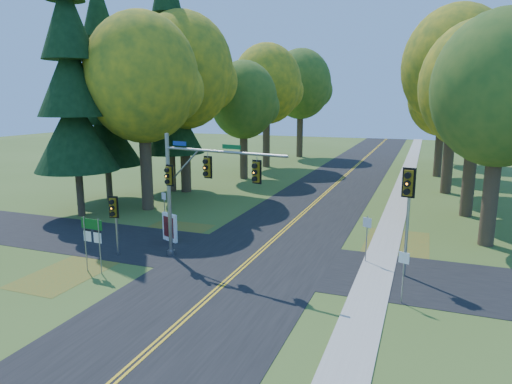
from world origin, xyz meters
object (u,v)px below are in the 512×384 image
(east_signal_pole, at_px, (408,195))
(route_sign_cluster, at_px, (92,234))
(traffic_mast, at_px, (194,181))
(info_kiosk, at_px, (170,228))

(east_signal_pole, height_order, route_sign_cluster, east_signal_pole)
(route_sign_cluster, bearing_deg, traffic_mast, 43.03)
(east_signal_pole, bearing_deg, info_kiosk, -172.79)
(traffic_mast, relative_size, info_kiosk, 4.21)
(traffic_mast, bearing_deg, east_signal_pole, 19.43)
(traffic_mast, xyz_separation_m, info_kiosk, (-3.00, 2.43, -3.29))
(traffic_mast, distance_m, route_sign_cluster, 5.36)
(east_signal_pole, xyz_separation_m, info_kiosk, (-12.90, 0.97, -3.06))
(route_sign_cluster, height_order, info_kiosk, route_sign_cluster)
(route_sign_cluster, bearing_deg, east_signal_pole, 22.81)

